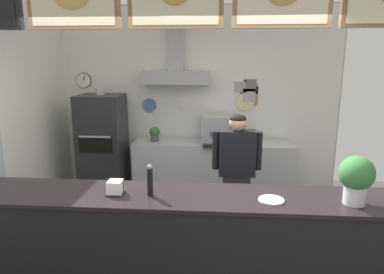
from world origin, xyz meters
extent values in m
cube|color=#9E9E99|center=(0.00, 2.78, 1.49)|extent=(4.48, 0.12, 2.99)
cube|color=white|center=(0.00, 2.71, 1.49)|extent=(4.44, 0.01, 2.95)
cylinder|color=black|center=(-1.86, 2.70, 1.82)|extent=(0.25, 0.02, 0.25)
cylinder|color=white|center=(-1.86, 2.68, 1.82)|extent=(0.23, 0.01, 0.23)
cube|color=black|center=(-1.85, 2.68, 1.87)|extent=(0.04, 0.01, 0.09)
cylinder|color=teal|center=(-0.78, 2.69, 1.43)|extent=(0.23, 0.02, 0.23)
cylinder|color=white|center=(-0.20, 2.69, 1.52)|extent=(0.28, 0.02, 0.28)
cylinder|color=white|center=(0.22, 2.69, 1.28)|extent=(0.27, 0.02, 0.27)
cylinder|color=beige|center=(0.76, 2.69, 1.50)|extent=(0.29, 0.02, 0.29)
cube|color=white|center=(0.68, 2.70, 1.73)|extent=(0.25, 0.02, 0.24)
cube|color=gray|center=(0.68, 2.69, 1.73)|extent=(0.18, 0.01, 0.17)
cube|color=white|center=(0.85, 2.70, 1.76)|extent=(0.22, 0.02, 0.27)
cube|color=slate|center=(0.85, 2.69, 1.76)|extent=(0.16, 0.01, 0.19)
cube|color=#997047|center=(0.82, 2.70, 1.60)|extent=(0.27, 0.02, 0.30)
cube|color=#A4A4A4|center=(0.82, 2.69, 1.60)|extent=(0.20, 0.01, 0.22)
cube|color=#A3A5AD|center=(-0.32, 2.52, 1.89)|extent=(1.04, 0.39, 0.20)
cube|color=#A3A5AD|center=(-0.32, 2.60, 2.46)|extent=(0.24, 0.24, 0.95)
cube|color=black|center=(0.00, -0.22, 0.53)|extent=(3.58, 0.57, 1.06)
cube|color=black|center=(0.00, -0.22, 1.08)|extent=(3.65, 0.60, 0.03)
cube|color=#B7BABF|center=(0.27, 2.38, 0.45)|extent=(2.47, 0.57, 0.91)
cube|color=#929499|center=(0.27, 2.38, 0.16)|extent=(2.35, 0.52, 0.02)
cube|color=#232326|center=(-1.42, 2.17, 0.82)|extent=(0.65, 0.61, 1.65)
cube|color=black|center=(-1.42, 1.85, 0.96)|extent=(0.49, 0.02, 0.20)
cube|color=#A3A5AD|center=(-1.42, 1.83, 1.09)|extent=(0.46, 0.02, 0.02)
cylinder|color=#A3A5AD|center=(-1.42, 2.17, 1.70)|extent=(0.14, 0.14, 0.10)
cube|color=#232328|center=(0.57, 1.18, 0.40)|extent=(0.33, 0.21, 0.80)
cube|color=black|center=(0.57, 1.18, 1.07)|extent=(0.44, 0.23, 0.55)
cylinder|color=black|center=(0.83, 1.18, 1.10)|extent=(0.08, 0.08, 0.47)
cylinder|color=black|center=(0.32, 1.17, 1.10)|extent=(0.08, 0.08, 0.47)
sphere|color=#D8AD8E|center=(0.57, 1.18, 1.44)|extent=(0.21, 0.21, 0.21)
ellipsoid|color=black|center=(0.57, 1.18, 1.49)|extent=(0.20, 0.20, 0.11)
cube|color=#A3A5AD|center=(0.36, 2.36, 1.12)|extent=(0.55, 0.48, 0.43)
cylinder|color=#4C4C51|center=(0.25, 2.09, 1.10)|extent=(0.06, 0.06, 0.06)
cube|color=black|center=(0.36, 2.08, 0.93)|extent=(0.49, 0.10, 0.04)
sphere|color=black|center=(0.53, 2.10, 1.21)|extent=(0.04, 0.04, 0.04)
cylinder|color=#4C4C51|center=(0.84, 2.38, 0.94)|extent=(0.12, 0.12, 0.06)
ellipsoid|color=#2D6638|center=(0.84, 2.38, 1.04)|extent=(0.18, 0.18, 0.17)
cylinder|color=#4C4C51|center=(-0.65, 2.36, 0.95)|extent=(0.12, 0.12, 0.09)
ellipsoid|color=#2D6638|center=(-0.65, 2.36, 1.06)|extent=(0.17, 0.17, 0.15)
cylinder|color=silver|center=(1.39, -0.30, 1.17)|extent=(0.16, 0.16, 0.15)
cylinder|color=gray|center=(1.39, -0.30, 1.12)|extent=(0.15, 0.15, 0.05)
ellipsoid|color=#387A3D|center=(1.39, -0.30, 1.34)|extent=(0.26, 0.26, 0.26)
cube|color=#262628|center=(-0.49, -0.24, 1.10)|extent=(0.14, 0.14, 0.01)
cylinder|color=#262628|center=(-0.56, -0.24, 1.16)|extent=(0.01, 0.01, 0.13)
cylinder|color=#262628|center=(-0.42, -0.24, 1.16)|extent=(0.01, 0.01, 0.13)
cube|color=white|center=(-0.49, -0.24, 1.15)|extent=(0.12, 0.12, 0.11)
cylinder|color=white|center=(0.77, -0.29, 1.10)|extent=(0.20, 0.20, 0.01)
cylinder|color=black|center=(-0.20, -0.26, 1.21)|extent=(0.05, 0.05, 0.23)
sphere|color=gray|center=(-0.20, -0.26, 1.34)|extent=(0.04, 0.04, 0.04)
camera|label=1|loc=(0.35, -2.88, 2.19)|focal=32.57mm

